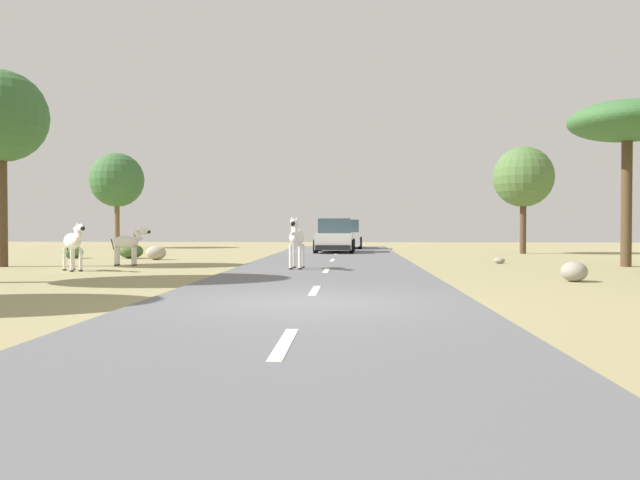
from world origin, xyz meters
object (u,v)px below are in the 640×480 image
object	(u,v)px
tree_0	(523,177)
rock_1	(499,260)
zebra_1	(128,242)
bush_1	(73,252)
tree_3	(1,117)
zebra_2	(73,242)
rock_0	(156,253)
bush_0	(131,251)
car_0	(335,237)
rock_2	(574,272)
tree_6	(117,180)
zebra_0	(296,238)
tree_1	(627,123)
car_1	(345,235)

from	to	relation	value
tree_0	rock_1	xyz separation A→B (m)	(-3.17, -8.71, -3.76)
zebra_1	bush_1	distance (m)	6.57
zebra_1	tree_3	distance (m)	5.98
zebra_1	zebra_2	distance (m)	2.88
tree_3	rock_0	bearing A→B (deg)	51.24
bush_0	zebra_2	bearing A→B (deg)	-83.20
zebra_2	bush_0	distance (m)	7.87
car_0	rock_2	world-z (taller)	car_0
car_0	bush_0	distance (m)	10.54
zebra_1	zebra_2	bearing A→B (deg)	-11.64
zebra_1	rock_2	world-z (taller)	zebra_1
zebra_1	tree_6	world-z (taller)	tree_6
zebra_0	tree_6	distance (m)	24.59
tree_3	bush_1	size ratio (longest dim) A/B	7.48
tree_1	rock_0	distance (m)	18.52
car_1	rock_1	size ratio (longest dim) A/B	10.66
tree_0	bush_0	size ratio (longest dim) A/B	5.16
zebra_2	car_1	xyz separation A→B (m)	(8.22, 19.81, -0.06)
car_0	tree_0	distance (m)	10.02
car_1	tree_6	distance (m)	15.14
car_1	tree_6	size ratio (longest dim) A/B	0.72
zebra_2	rock_2	distance (m)	14.51
rock_2	tree_0	bearing A→B (deg)	79.34
car_0	tree_3	distance (m)	16.74
zebra_0	bush_0	world-z (taller)	zebra_0
tree_1	rock_2	xyz separation A→B (m)	(-3.86, -6.15, -4.66)
zebra_2	rock_2	xyz separation A→B (m)	(14.17, -3.07, -0.65)
car_1	bush_0	xyz separation A→B (m)	(-9.15, -12.01, -0.53)
zebra_2	tree_3	xyz separation A→B (m)	(-3.37, 1.99, 4.20)
zebra_0	rock_1	bearing A→B (deg)	-147.94
rock_0	rock_1	distance (m)	13.79
car_0	tree_6	xyz separation A→B (m)	(-14.20, 7.22, 3.50)
car_1	rock_0	size ratio (longest dim) A/B	5.16
zebra_2	rock_2	world-z (taller)	zebra_2
zebra_1	tree_6	bearing A→B (deg)	-155.70
car_0	tree_3	bearing A→B (deg)	47.98
car_1	rock_1	distance (m)	16.15
bush_1	rock_1	distance (m)	17.88
rock_2	rock_1	bearing A→B (deg)	90.34
tree_1	car_1	bearing A→B (deg)	120.37
car_0	tree_1	distance (m)	15.38
tree_0	rock_0	bearing A→B (deg)	-158.21
zebra_2	car_0	xyz separation A→B (m)	(7.74, 13.76, -0.06)
zebra_1	tree_1	bearing A→B (deg)	93.75
zebra_0	car_0	size ratio (longest dim) A/B	0.40
zebra_0	tree_0	world-z (taller)	tree_0
zebra_1	bush_1	bearing A→B (deg)	-137.08
tree_3	tree_0	bearing A→B (deg)	29.13
tree_0	tree_1	size ratio (longest dim) A/B	0.96
zebra_2	rock_0	size ratio (longest dim) A/B	1.80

